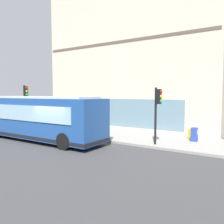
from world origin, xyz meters
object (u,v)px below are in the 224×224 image
object	(u,v)px
fire_hydrant	(190,133)
pedestrian_by_light_pole	(74,115)
pedestrian_near_hydrant	(36,116)
traffic_light_down_block	(25,98)
newspaper_vending_box	(194,134)
city_bus_nearside	(40,118)
traffic_light_near_corner	(158,105)

from	to	relation	value
fire_hydrant	pedestrian_by_light_pole	world-z (taller)	pedestrian_by_light_pole
pedestrian_near_hydrant	pedestrian_by_light_pole	bearing A→B (deg)	-60.66
traffic_light_down_block	newspaper_vending_box	distance (m)	14.43
city_bus_nearside	traffic_light_near_corner	bearing A→B (deg)	-71.44
fire_hydrant	newspaper_vending_box	distance (m)	0.93
pedestrian_near_hydrant	pedestrian_by_light_pole	world-z (taller)	pedestrian_by_light_pole
city_bus_nearside	newspaper_vending_box	world-z (taller)	city_bus_nearside
pedestrian_by_light_pole	newspaper_vending_box	xyz separation A→B (m)	(-0.82, -11.33, -0.59)
pedestrian_by_light_pole	city_bus_nearside	bearing A→B (deg)	-160.24
traffic_light_near_corner	fire_hydrant	bearing A→B (deg)	-20.82
pedestrian_by_light_pole	newspaper_vending_box	bearing A→B (deg)	-94.14
traffic_light_near_corner	traffic_light_down_block	distance (m)	12.38
pedestrian_by_light_pole	pedestrian_near_hydrant	bearing A→B (deg)	119.34
newspaper_vending_box	pedestrian_by_light_pole	bearing A→B (deg)	85.86
city_bus_nearside	traffic_light_down_block	size ratio (longest dim) A/B	2.60
traffic_light_near_corner	traffic_light_down_block	size ratio (longest dim) A/B	0.90
traffic_light_near_corner	traffic_light_down_block	world-z (taller)	traffic_light_down_block
fire_hydrant	pedestrian_near_hydrant	distance (m)	14.22
fire_hydrant	newspaper_vending_box	size ratio (longest dim) A/B	0.82
city_bus_nearside	traffic_light_near_corner	distance (m)	8.13
traffic_light_near_corner	fire_hydrant	size ratio (longest dim) A/B	4.71
city_bus_nearside	newspaper_vending_box	size ratio (longest dim) A/B	11.17
pedestrian_near_hydrant	newspaper_vending_box	distance (m)	14.64
city_bus_nearside	newspaper_vending_box	bearing A→B (deg)	-62.56
pedestrian_by_light_pole	newspaper_vending_box	distance (m)	11.38
city_bus_nearside	fire_hydrant	xyz separation A→B (m)	(5.61, -8.80, -1.04)
traffic_light_down_block	pedestrian_near_hydrant	bearing A→B (deg)	20.56
fire_hydrant	newspaper_vending_box	bearing A→B (deg)	-147.04
city_bus_nearside	traffic_light_down_block	xyz separation A→B (m)	(2.32, 4.73, 1.29)
pedestrian_by_light_pole	newspaper_vending_box	size ratio (longest dim) A/B	2.01
city_bus_nearside	pedestrian_by_light_pole	xyz separation A→B (m)	(5.65, 2.03, -0.36)
traffic_light_down_block	pedestrian_by_light_pole	world-z (taller)	traffic_light_down_block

